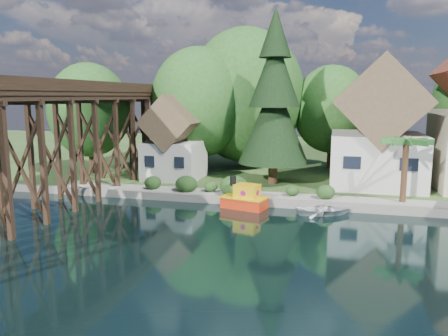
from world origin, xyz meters
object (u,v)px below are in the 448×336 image
(shed, at_px, (174,143))
(palm_tree, at_px, (406,143))
(trestle_bridge, at_px, (67,134))
(boat_white_a, at_px, (324,209))
(house_left, at_px, (377,132))
(tugboat, at_px, (245,199))
(conifer, at_px, (274,101))

(shed, distance_m, palm_tree, 20.08)
(trestle_bridge, xyz_separation_m, boat_white_a, (18.95, 1.72, -4.95))
(house_left, xyz_separation_m, tugboat, (-9.73, -8.84, -4.43))
(trestle_bridge, relative_size, tugboat, 12.18)
(house_left, relative_size, conifer, 0.73)
(shed, height_order, palm_tree, shed)
(conifer, xyz_separation_m, boat_white_a, (4.64, -7.51, -7.36))
(conifer, relative_size, boat_white_a, 3.95)
(trestle_bridge, distance_m, shed, 10.69)
(house_left, relative_size, shed, 1.40)
(conifer, bearing_deg, tugboat, -98.16)
(shed, distance_m, tugboat, 11.49)
(palm_tree, height_order, boat_white_a, palm_tree)
(house_left, distance_m, tugboat, 13.87)
(shed, distance_m, conifer, 10.11)
(shed, bearing_deg, house_left, 4.77)
(tugboat, distance_m, boat_white_a, 5.70)
(trestle_bridge, height_order, conifer, conifer)
(house_left, bearing_deg, conifer, -169.60)
(shed, relative_size, conifer, 0.52)
(palm_tree, xyz_separation_m, boat_white_a, (-5.52, -2.81, -4.45))
(house_left, bearing_deg, boat_white_a, -113.95)
(trestle_bridge, relative_size, house_left, 4.01)
(house_left, xyz_separation_m, shed, (-18.00, -1.50, -1.31))
(tugboat, bearing_deg, palm_tree, 12.81)
(conifer, bearing_deg, shed, 179.42)
(trestle_bridge, relative_size, boat_white_a, 11.59)
(conifer, xyz_separation_m, tugboat, (-1.04, -7.25, -7.04))
(shed, xyz_separation_m, tugboat, (8.27, -7.34, -3.11))
(trestle_bridge, height_order, boat_white_a, trestle_bridge)
(palm_tree, bearing_deg, conifer, 155.17)
(palm_tree, bearing_deg, house_left, 103.17)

